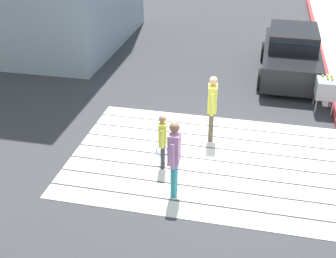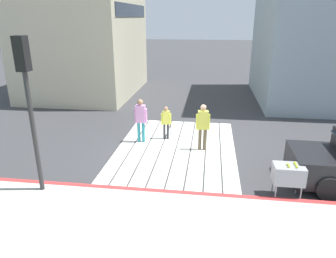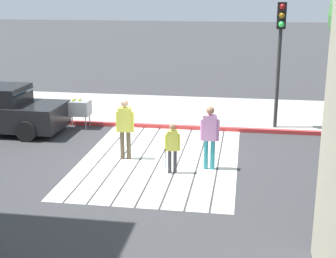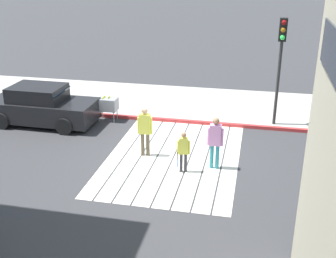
# 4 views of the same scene
# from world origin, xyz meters

# --- Properties ---
(ground_plane) EXTENTS (120.00, 120.00, 0.00)m
(ground_plane) POSITION_xyz_m (0.00, 0.00, 0.00)
(ground_plane) COLOR #38383A
(crosswalk_stripes) EXTENTS (6.40, 4.35, 0.01)m
(crosswalk_stripes) POSITION_xyz_m (0.00, -0.00, 0.01)
(crosswalk_stripes) COLOR silver
(crosswalk_stripes) RESTS_ON ground
(sidewalk_west) EXTENTS (4.80, 40.00, 0.12)m
(sidewalk_west) POSITION_xyz_m (-5.60, 0.00, 0.06)
(sidewalk_west) COLOR #ADA8A0
(sidewalk_west) RESTS_ON ground
(curb_painted) EXTENTS (0.16, 40.00, 0.13)m
(curb_painted) POSITION_xyz_m (-3.25, 0.00, 0.07)
(curb_painted) COLOR #BC3333
(curb_painted) RESTS_ON ground
(traffic_light_corner) EXTENTS (0.39, 0.28, 4.24)m
(traffic_light_corner) POSITION_xyz_m (-3.58, 3.35, 3.04)
(traffic_light_corner) COLOR #2D2D2D
(traffic_light_corner) RESTS_ON ground
(tennis_ball_cart) EXTENTS (0.56, 0.80, 1.02)m
(tennis_ball_cart) POSITION_xyz_m (-2.90, -3.35, 0.70)
(tennis_ball_cart) COLOR #99999E
(tennis_ball_cart) RESTS_ON ground
(pedestrian_adult_lead) EXTENTS (0.23, 0.51, 1.73)m
(pedestrian_adult_lead) POSITION_xyz_m (0.50, 1.43, 1.01)
(pedestrian_adult_lead) COLOR teal
(pedestrian_adult_lead) RESTS_ON ground
(pedestrian_adult_trailing) EXTENTS (0.26, 0.50, 1.73)m
(pedestrian_adult_trailing) POSITION_xyz_m (0.04, -0.97, 1.01)
(pedestrian_adult_trailing) COLOR brown
(pedestrian_adult_trailing) RESTS_ON ground
(pedestrian_child_with_racket) EXTENTS (0.31, 0.42, 1.35)m
(pedestrian_child_with_racket) POSITION_xyz_m (0.95, 0.50, 0.76)
(pedestrian_child_with_racket) COLOR #333338
(pedestrian_child_with_racket) RESTS_ON ground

